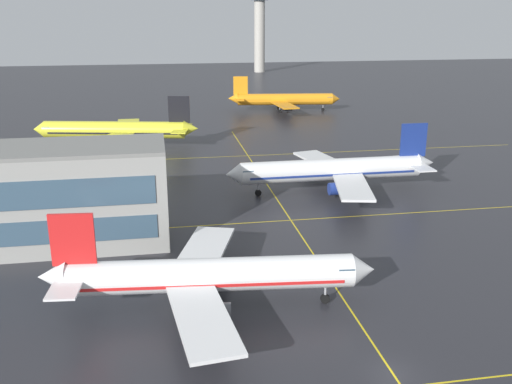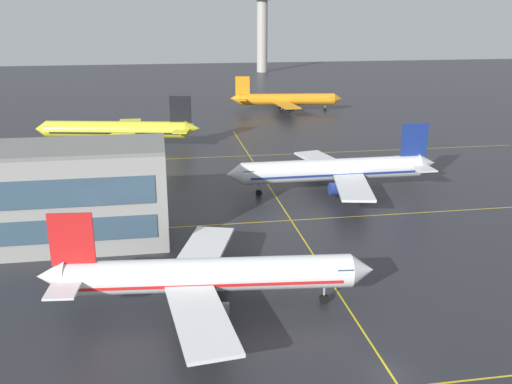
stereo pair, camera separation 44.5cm
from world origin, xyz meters
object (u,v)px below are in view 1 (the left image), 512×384
object	(u,v)px
airliner_third_row	(117,130)
control_tower	(260,25)
airliner_far_left_stand	(283,99)
airliner_second_row	(334,170)
airliner_front_gate	(208,275)

from	to	relation	value
airliner_third_row	control_tower	size ratio (longest dim) A/B	0.95
airliner_far_left_stand	control_tower	distance (m)	118.24
airliner_third_row	control_tower	distance (m)	168.84
airliner_third_row	airliner_second_row	bearing A→B (deg)	-46.66
airliner_second_row	control_tower	xyz separation A→B (m)	(22.70, 196.63, 18.67)
airliner_third_row	control_tower	world-z (taller)	control_tower
airliner_front_gate	airliner_third_row	xyz separation A→B (m)	(-13.24, 76.25, 0.30)
airliner_second_row	control_tower	bearing A→B (deg)	83.41
airliner_third_row	airliner_far_left_stand	xyz separation A→B (m)	(47.07, 40.57, -0.33)
airliner_far_left_stand	control_tower	size ratio (longest dim) A/B	0.87
airliner_front_gate	control_tower	xyz separation A→B (m)	(47.33, 232.76, 18.88)
airliner_far_left_stand	airliner_second_row	bearing A→B (deg)	-96.51
airliner_front_gate	control_tower	world-z (taller)	control_tower
control_tower	airliner_second_row	bearing A→B (deg)	-96.59
airliner_third_row	control_tower	xyz separation A→B (m)	(60.57, 156.50, 18.58)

